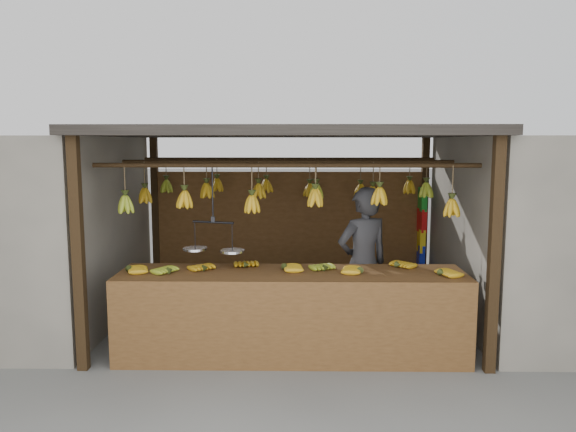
{
  "coord_description": "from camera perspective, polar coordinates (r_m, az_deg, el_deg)",
  "views": [
    {
      "loc": [
        0.11,
        -6.79,
        2.24
      ],
      "look_at": [
        0.0,
        0.3,
        1.3
      ],
      "focal_mm": 35.0,
      "sensor_mm": 36.0,
      "label": 1
    }
  ],
  "objects": [
    {
      "name": "ground",
      "position": [
        7.15,
        -0.04,
        -10.71
      ],
      "size": [
        80.0,
        80.0,
        0.0
      ],
      "primitive_type": "plane",
      "color": "#5B5B57"
    },
    {
      "name": "balance_scale",
      "position": [
        5.95,
        -7.58,
        -2.93
      ],
      "size": [
        0.66,
        0.36,
        0.9
      ],
      "color": "black",
      "rests_on": "ground"
    },
    {
      "name": "vendor",
      "position": [
        6.38,
        7.63,
        -4.89
      ],
      "size": [
        0.75,
        0.65,
        1.75
      ],
      "primitive_type": "imported",
      "rotation": [
        0.0,
        0.0,
        3.58
      ],
      "color": "#262628",
      "rests_on": "ground"
    },
    {
      "name": "stall",
      "position": [
        7.12,
        0.0,
        5.39
      ],
      "size": [
        4.3,
        3.3,
        2.4
      ],
      "color": "black",
      "rests_on": "ground"
    },
    {
      "name": "hanging_bananas",
      "position": [
        6.81,
        -0.12,
        2.35
      ],
      "size": [
        3.6,
        2.23,
        0.39
      ],
      "color": "#92A523",
      "rests_on": "ground"
    },
    {
      "name": "bag_bundles",
      "position": [
        8.44,
        13.41,
        -1.31
      ],
      "size": [
        0.08,
        0.26,
        1.18
      ],
      "color": "#199926",
      "rests_on": "ground"
    },
    {
      "name": "counter",
      "position": [
        5.76,
        0.33,
        -7.82
      ],
      "size": [
        3.62,
        0.82,
        0.96
      ],
      "color": "brown",
      "rests_on": "ground"
    }
  ]
}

